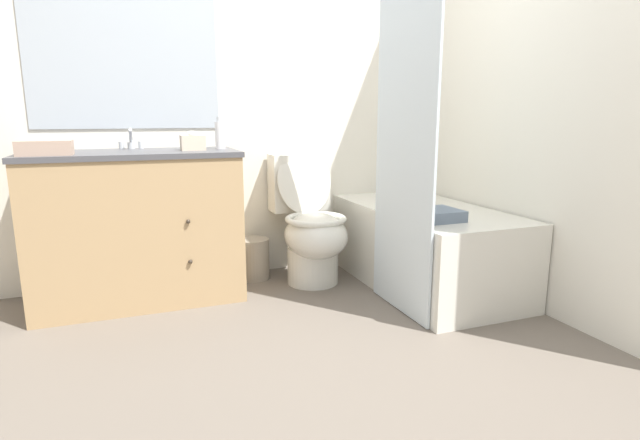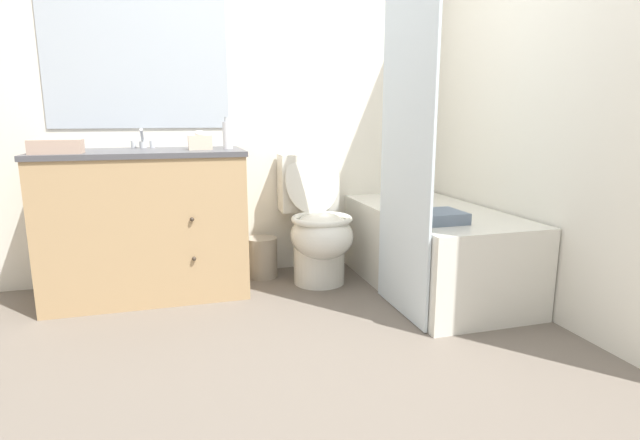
{
  "view_description": "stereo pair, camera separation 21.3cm",
  "coord_description": "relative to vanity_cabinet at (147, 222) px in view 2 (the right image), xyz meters",
  "views": [
    {
      "loc": [
        -0.77,
        -1.72,
        1.07
      ],
      "look_at": [
        0.17,
        0.72,
        0.53
      ],
      "focal_mm": 28.0,
      "sensor_mm": 36.0,
      "label": 1
    },
    {
      "loc": [
        -0.56,
        -1.79,
        1.07
      ],
      "look_at": [
        0.17,
        0.72,
        0.53
      ],
      "focal_mm": 28.0,
      "sensor_mm": 36.0,
      "label": 2
    }
  ],
  "objects": [
    {
      "name": "soap_dispenser",
      "position": [
        0.5,
        0.01,
        0.51
      ],
      "size": [
        0.06,
        0.06,
        0.19
      ],
      "color": "silver",
      "rests_on": "vanity_cabinet"
    },
    {
      "name": "toilet",
      "position": [
        1.05,
        -0.06,
        -0.08
      ],
      "size": [
        0.39,
        0.66,
        0.88
      ],
      "color": "silver",
      "rests_on": "ground_plane"
    },
    {
      "name": "sink_faucet",
      "position": [
        -0.0,
        0.21,
        0.46
      ],
      "size": [
        0.14,
        0.12,
        0.12
      ],
      "color": "silver",
      "rests_on": "vanity_cabinet"
    },
    {
      "name": "wastebasket",
      "position": [
        0.71,
        0.13,
        -0.31
      ],
      "size": [
        0.21,
        0.21,
        0.27
      ],
      "color": "gray",
      "rests_on": "ground_plane"
    },
    {
      "name": "ground_plane",
      "position": [
        0.74,
        -1.31,
        -0.45
      ],
      "size": [
        14.0,
        14.0,
        0.0
      ],
      "primitive_type": "plane",
      "color": "#6B6056"
    },
    {
      "name": "bathtub",
      "position": [
        1.71,
        -0.39,
        -0.19
      ],
      "size": [
        0.7,
        1.35,
        0.51
      ],
      "color": "silver",
      "rests_on": "ground_plane"
    },
    {
      "name": "bath_towel_folded",
      "position": [
        1.53,
        -0.75,
        0.09
      ],
      "size": [
        0.27,
        0.24,
        0.06
      ],
      "color": "slate",
      "rests_on": "bathtub"
    },
    {
      "name": "hand_towel_folded",
      "position": [
        -0.41,
        -0.17,
        0.47
      ],
      "size": [
        0.26,
        0.13,
        0.07
      ],
      "color": "tan",
      "rests_on": "vanity_cabinet"
    },
    {
      "name": "tissue_box",
      "position": [
        0.33,
        -0.03,
        0.47
      ],
      "size": [
        0.14,
        0.12,
        0.11
      ],
      "color": "beige",
      "rests_on": "vanity_cabinet"
    },
    {
      "name": "shower_curtain",
      "position": [
        1.34,
        -0.71,
        0.51
      ],
      "size": [
        0.01,
        0.6,
        1.91
      ],
      "color": "silver",
      "rests_on": "ground_plane"
    },
    {
      "name": "vanity_cabinet",
      "position": [
        0.0,
        0.0,
        0.0
      ],
      "size": [
        1.16,
        0.6,
        0.88
      ],
      "color": "tan",
      "rests_on": "ground_plane"
    },
    {
      "name": "wall_right",
      "position": [
        2.09,
        -0.51,
        0.8
      ],
      "size": [
        0.05,
        2.59,
        2.5
      ],
      "color": "white",
      "rests_on": "ground_plane"
    },
    {
      "name": "wall_back",
      "position": [
        0.73,
        0.31,
        0.8
      ],
      "size": [
        8.0,
        0.06,
        2.5
      ],
      "color": "white",
      "rests_on": "ground_plane"
    }
  ]
}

